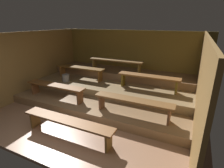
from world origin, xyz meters
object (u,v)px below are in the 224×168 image
(bench_middle_right, at_px, (149,78))
(pail_middle, at_px, (66,78))
(bench_middle_left, at_px, (80,69))
(bench_lower_right, at_px, (133,102))
(bench_floor_center, at_px, (67,122))
(bench_lower_left, at_px, (55,87))
(bench_upper_center, at_px, (116,62))

(bench_middle_right, relative_size, pail_middle, 7.42)
(bench_middle_left, xyz_separation_m, bench_middle_right, (2.60, 0.00, 0.00))
(bench_middle_left, bearing_deg, bench_lower_right, -28.39)
(bench_lower_right, xyz_separation_m, pail_middle, (-2.88, 0.92, -0.00))
(bench_floor_center, distance_m, bench_middle_left, 2.97)
(bench_floor_center, xyz_separation_m, bench_middle_left, (-1.42, 2.57, 0.48))
(bench_lower_left, bearing_deg, bench_floor_center, -40.47)
(bench_lower_left, xyz_separation_m, bench_upper_center, (1.13, 2.07, 0.49))
(bench_lower_right, distance_m, bench_middle_left, 2.93)
(bench_lower_left, height_order, bench_upper_center, bench_upper_center)
(bench_lower_left, xyz_separation_m, bench_middle_right, (2.57, 1.39, 0.24))
(bench_floor_center, height_order, bench_middle_right, bench_middle_right)
(bench_floor_center, xyz_separation_m, bench_lower_right, (1.16, 1.18, 0.24))
(bench_lower_left, distance_m, pail_middle, 0.98)
(pail_middle, bearing_deg, bench_middle_right, 9.19)
(bench_middle_right, height_order, pail_middle, bench_middle_right)
(bench_lower_left, xyz_separation_m, pail_middle, (-0.34, 0.92, -0.00))
(bench_middle_left, height_order, bench_upper_center, bench_upper_center)
(bench_lower_left, height_order, bench_middle_right, bench_middle_right)
(bench_upper_center, height_order, pail_middle, bench_upper_center)
(bench_floor_center, height_order, bench_lower_right, bench_lower_right)
(bench_floor_center, xyz_separation_m, pail_middle, (-1.73, 2.10, 0.24))
(bench_lower_right, height_order, pail_middle, pail_middle)
(bench_floor_center, height_order, bench_upper_center, bench_upper_center)
(bench_lower_right, xyz_separation_m, bench_middle_left, (-2.57, 1.39, 0.24))
(bench_floor_center, bearing_deg, bench_upper_center, 94.42)
(bench_lower_left, bearing_deg, bench_lower_right, 0.00)
(bench_middle_left, bearing_deg, bench_floor_center, -61.15)
(bench_lower_right, height_order, bench_middle_left, bench_middle_left)
(bench_lower_left, height_order, pail_middle, pail_middle)
(bench_middle_right, bearing_deg, bench_lower_right, -91.33)
(bench_lower_right, height_order, bench_middle_right, bench_middle_right)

